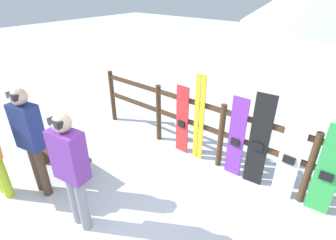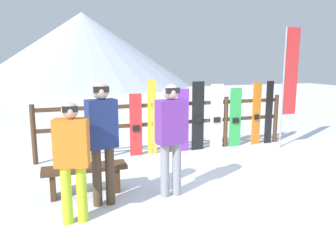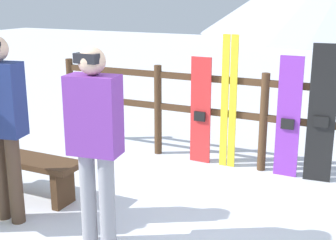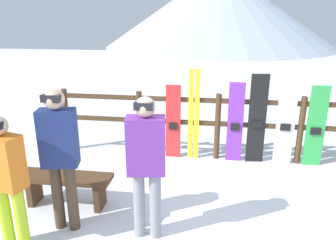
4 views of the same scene
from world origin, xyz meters
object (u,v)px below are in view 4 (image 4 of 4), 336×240
person_navy (60,151)px  snowboard_white (286,123)px  person_orange (6,175)px  person_purple (146,159)px  snowboard_red (173,122)px  ski_pair_yellow (194,115)px  snowboard_green (316,127)px  bench (66,183)px  snowboard_purple (235,123)px  snowboard_black_stripe (257,120)px

person_navy → snowboard_white: (2.95, 2.28, -0.28)m
person_orange → person_purple: size_ratio=0.91×
person_orange → snowboard_red: 3.05m
snowboard_red → snowboard_white: size_ratio=0.89×
person_purple → ski_pair_yellow: size_ratio=1.04×
person_purple → snowboard_white: (1.94, 2.28, -0.24)m
person_purple → person_navy: 1.01m
person_orange → snowboard_green: person_orange is taller
person_purple → person_orange: bearing=-164.4°
person_purple → snowboard_green: (2.44, 2.28, -0.29)m
bench → person_purple: person_purple is taller
snowboard_white → snowboard_green: 0.50m
bench → snowboard_purple: 2.97m
snowboard_red → person_orange: bearing=-118.2°
bench → snowboard_red: size_ratio=0.93×
snowboard_black_stripe → snowboard_green: (0.97, -0.00, -0.08)m
person_purple → person_navy: person_navy is taller
snowboard_green → person_navy: bearing=-146.5°
snowboard_purple → snowboard_black_stripe: (0.37, 0.00, 0.08)m
bench → snowboard_purple: bearing=37.9°
snowboard_black_stripe → snowboard_white: bearing=-0.0°
person_navy → snowboard_red: size_ratio=1.29×
person_purple → snowboard_green: bearing=43.1°
bench → snowboard_purple: size_ratio=0.89×
snowboard_white → person_purple: bearing=-130.3°
snowboard_purple → snowboard_black_stripe: 0.37m
person_navy → snowboard_green: person_navy is taller
bench → person_orange: (-0.21, -0.88, 0.56)m
snowboard_red → person_navy: bearing=-114.0°
person_navy → ski_pair_yellow: size_ratio=1.07×
person_purple → snowboard_black_stripe: size_ratio=1.08×
ski_pair_yellow → snowboard_black_stripe: (1.09, -0.00, -0.03)m
snowboard_black_stripe → snowboard_green: size_ratio=1.12×
person_orange → person_purple: 1.49m
ski_pair_yellow → snowboard_white: (1.57, -0.00, -0.07)m
snowboard_black_stripe → snowboard_green: 0.98m
person_orange → snowboard_black_stripe: (2.90, 2.68, -0.11)m
person_purple → ski_pair_yellow: (0.37, 2.29, -0.17)m
snowboard_red → snowboard_purple: size_ratio=0.95×
snowboard_purple → snowboard_white: size_ratio=0.94×
person_orange → ski_pair_yellow: 3.24m
bench → ski_pair_yellow: (1.60, 1.81, 0.49)m
snowboard_purple → person_purple: bearing=-115.7°
person_navy → snowboard_white: bearing=37.7°
snowboard_white → person_orange: bearing=-141.5°
person_navy → snowboard_purple: size_ratio=1.22×
person_navy → snowboard_white: person_navy is taller
person_orange → snowboard_black_stripe: 3.95m
snowboard_purple → snowboard_black_stripe: bearing=0.0°
bench → snowboard_white: 3.67m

